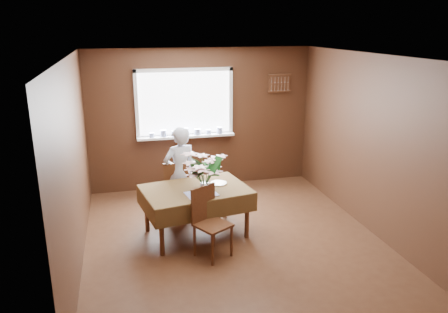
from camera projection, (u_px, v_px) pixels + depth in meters
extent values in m
plane|color=#462818|center=(233.00, 240.00, 6.08)|extent=(4.50, 4.50, 0.00)
plane|color=white|center=(235.00, 56.00, 5.35)|extent=(4.50, 4.50, 0.00)
plane|color=brown|center=(201.00, 119.00, 7.81)|extent=(4.00, 0.00, 4.00)
plane|color=brown|center=(304.00, 228.00, 3.62)|extent=(4.00, 0.00, 4.00)
plane|color=brown|center=(74.00, 165.00, 5.26)|extent=(0.00, 4.50, 4.50)
plane|color=brown|center=(370.00, 144.00, 6.17)|extent=(0.00, 4.50, 4.50)
cube|color=white|center=(185.00, 103.00, 7.64)|extent=(1.60, 0.01, 1.10)
cube|color=white|center=(184.00, 70.00, 7.46)|extent=(1.72, 0.06, 0.06)
cube|color=white|center=(186.00, 136.00, 7.79)|extent=(1.72, 0.06, 0.06)
cube|color=white|center=(136.00, 106.00, 7.44)|extent=(0.06, 0.06, 1.22)
cube|color=white|center=(231.00, 102.00, 7.81)|extent=(0.06, 0.06, 1.22)
cube|color=white|center=(186.00, 136.00, 7.72)|extent=(1.72, 0.20, 0.04)
cylinder|color=white|center=(152.00, 135.00, 7.55)|extent=(0.09, 0.09, 0.08)
cylinder|color=white|center=(163.00, 133.00, 7.59)|extent=(0.11, 0.11, 0.12)
cylinder|color=white|center=(175.00, 133.00, 7.64)|extent=(0.12, 0.12, 0.09)
cylinder|color=white|center=(186.00, 132.00, 7.68)|extent=(0.10, 0.10, 0.13)
cylinder|color=white|center=(197.00, 132.00, 7.73)|extent=(0.11, 0.11, 0.10)
cylinder|color=white|center=(209.00, 132.00, 7.78)|extent=(0.09, 0.09, 0.08)
cylinder|color=white|center=(220.00, 130.00, 7.82)|extent=(0.11, 0.11, 0.12)
cube|color=#532E1B|center=(279.00, 83.00, 7.94)|extent=(0.40, 0.03, 0.30)
cube|color=#532E1B|center=(280.00, 75.00, 7.88)|extent=(0.44, 0.04, 0.03)
cube|color=#532E1B|center=(279.00, 92.00, 7.97)|extent=(0.44, 0.04, 0.03)
cylinder|color=#532E1B|center=(162.00, 233.00, 5.58)|extent=(0.06, 0.06, 0.64)
cylinder|color=#532E1B|center=(247.00, 216.00, 6.05)|extent=(0.06, 0.06, 0.64)
cylinder|color=#532E1B|center=(147.00, 210.00, 6.25)|extent=(0.06, 0.06, 0.64)
cylinder|color=#532E1B|center=(224.00, 197.00, 6.72)|extent=(0.06, 0.06, 0.64)
cube|color=#532E1B|center=(195.00, 191.00, 6.05)|extent=(1.51, 1.14, 0.04)
cube|color=#443018|center=(195.00, 189.00, 6.04)|extent=(1.57, 1.20, 0.01)
cube|color=#443018|center=(209.00, 211.00, 5.66)|extent=(1.40, 0.26, 0.26)
cube|color=#443018|center=(184.00, 187.00, 6.50)|extent=(1.40, 0.26, 0.26)
cube|color=#443018|center=(146.00, 206.00, 5.80)|extent=(0.18, 0.95, 0.26)
cube|color=#443018|center=(241.00, 190.00, 6.36)|extent=(0.18, 0.95, 0.26)
cube|color=#5083E4|center=(201.00, 194.00, 5.84)|extent=(0.46, 0.37, 0.01)
cylinder|color=#532E1B|center=(188.00, 197.00, 7.04)|extent=(0.04, 0.04, 0.41)
cylinder|color=#532E1B|center=(168.00, 198.00, 7.02)|extent=(0.04, 0.04, 0.41)
cylinder|color=#532E1B|center=(188.00, 205.00, 6.73)|extent=(0.04, 0.04, 0.41)
cylinder|color=#532E1B|center=(167.00, 206.00, 6.71)|extent=(0.04, 0.04, 0.41)
cube|color=#532E1B|center=(177.00, 188.00, 6.81)|extent=(0.44, 0.44, 0.03)
cube|color=#532E1B|center=(176.00, 178.00, 6.57)|extent=(0.38, 0.09, 0.45)
cylinder|color=#532E1B|center=(212.00, 250.00, 5.37)|extent=(0.04, 0.04, 0.42)
cylinder|color=#532E1B|center=(231.00, 241.00, 5.59)|extent=(0.04, 0.04, 0.42)
cylinder|color=#532E1B|center=(195.00, 241.00, 5.60)|extent=(0.04, 0.04, 0.42)
cylinder|color=#532E1B|center=(214.00, 233.00, 5.82)|extent=(0.04, 0.04, 0.42)
cube|color=#532E1B|center=(213.00, 225.00, 5.53)|extent=(0.53, 0.53, 0.03)
cube|color=#532E1B|center=(203.00, 203.00, 5.59)|extent=(0.35, 0.22, 0.46)
imported|color=white|center=(180.00, 173.00, 6.61)|extent=(0.60, 0.47, 1.43)
cylinder|color=white|center=(205.00, 187.00, 5.88)|extent=(0.12, 0.12, 0.15)
cylinder|color=#33662D|center=(204.00, 179.00, 5.85)|extent=(0.07, 0.07, 0.11)
cylinder|color=white|center=(219.00, 183.00, 6.23)|extent=(0.32, 0.32, 0.01)
cube|color=silver|center=(208.00, 190.00, 5.96)|extent=(0.10, 0.22, 0.00)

